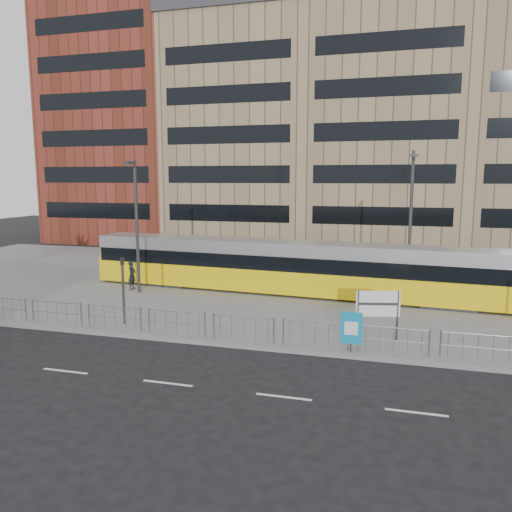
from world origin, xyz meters
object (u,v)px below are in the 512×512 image
(tram, at_px, (297,268))
(pedestrian, at_px, (132,275))
(lamp_post_west, at_px, (136,221))
(station_sign, at_px, (378,306))
(ad_panel, at_px, (351,329))
(traffic_light_west, at_px, (123,282))
(lamp_post_east, at_px, (411,219))

(tram, height_order, pedestrian, tram)
(tram, xyz_separation_m, lamp_post_west, (-9.08, -2.23, 2.74))
(station_sign, bearing_deg, ad_panel, -130.20)
(pedestrian, relative_size, traffic_light_west, 0.56)
(pedestrian, distance_m, traffic_light_west, 7.49)
(tram, relative_size, lamp_post_east, 3.17)
(ad_panel, bearing_deg, tram, 114.52)
(tram, bearing_deg, traffic_light_west, -124.35)
(station_sign, height_order, lamp_post_east, lamp_post_east)
(lamp_post_east, bearing_deg, tram, -174.01)
(ad_panel, bearing_deg, lamp_post_east, 78.40)
(ad_panel, height_order, pedestrian, pedestrian)
(lamp_post_west, bearing_deg, pedestrian, 139.59)
(traffic_light_west, height_order, lamp_post_east, lamp_post_east)
(tram, distance_m, ad_panel, 10.03)
(pedestrian, relative_size, lamp_post_east, 0.21)
(tram, xyz_separation_m, station_sign, (4.83, -7.45, -0.08))
(ad_panel, height_order, lamp_post_east, lamp_post_east)
(ad_panel, distance_m, traffic_light_west, 10.58)
(traffic_light_west, xyz_separation_m, lamp_post_west, (-2.51, 5.96, 2.29))
(traffic_light_west, bearing_deg, lamp_post_west, 100.88)
(pedestrian, height_order, lamp_post_east, lamp_post_east)
(ad_panel, height_order, lamp_post_west, lamp_post_west)
(lamp_post_west, distance_m, lamp_post_east, 15.57)
(station_sign, xyz_separation_m, ad_panel, (-0.93, -1.77, -0.52))
(tram, relative_size, ad_panel, 16.50)
(tram, relative_size, station_sign, 12.45)
(ad_panel, relative_size, lamp_post_east, 0.19)
(station_sign, height_order, ad_panel, station_sign)
(ad_panel, xyz_separation_m, lamp_post_west, (-12.98, 6.99, 3.34))
(tram, distance_m, traffic_light_west, 10.51)
(traffic_light_west, bearing_deg, pedestrian, 104.52)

